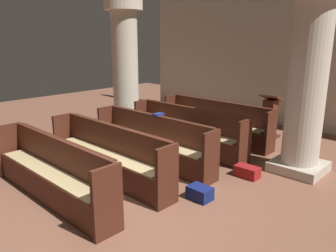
{
  "coord_description": "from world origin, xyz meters",
  "views": [
    {
      "loc": [
        3.8,
        -2.86,
        2.43
      ],
      "look_at": [
        -0.51,
        1.69,
        0.75
      ],
      "focal_mm": 35.54,
      "sensor_mm": 36.0,
      "label": 1
    }
  ],
  "objects_px": {
    "pew_row_0": "(216,120)",
    "pew_row_2": "(152,139)",
    "pew_row_3": "(108,152)",
    "kneeler_box_navy": "(200,193)",
    "kneeler_box_red": "(247,172)",
    "pillar_far_side": "(125,64)",
    "hymn_book": "(158,114)",
    "pew_row_1": "(187,129)",
    "pillar_aisle_side": "(308,77)",
    "pew_row_4": "(51,169)",
    "lectern": "(269,120)"
  },
  "relations": [
    {
      "from": "pew_row_1",
      "to": "lectern",
      "type": "relative_size",
      "value": 2.71
    },
    {
      "from": "hymn_book",
      "to": "kneeler_box_navy",
      "type": "bearing_deg",
      "value": -24.6
    },
    {
      "from": "hymn_book",
      "to": "kneeler_box_red",
      "type": "height_order",
      "value": "hymn_book"
    },
    {
      "from": "kneeler_box_navy",
      "to": "kneeler_box_red",
      "type": "relative_size",
      "value": 0.84
    },
    {
      "from": "pillar_aisle_side",
      "to": "pew_row_0",
      "type": "bearing_deg",
      "value": 166.97
    },
    {
      "from": "pew_row_4",
      "to": "pillar_far_side",
      "type": "distance_m",
      "value": 4.21
    },
    {
      "from": "pew_row_2",
      "to": "lectern",
      "type": "height_order",
      "value": "lectern"
    },
    {
      "from": "pillar_far_side",
      "to": "kneeler_box_red",
      "type": "xyz_separation_m",
      "value": [
        3.97,
        -0.53,
        -1.66
      ]
    },
    {
      "from": "pew_row_3",
      "to": "kneeler_box_navy",
      "type": "xyz_separation_m",
      "value": [
        1.65,
        0.49,
        -0.39
      ]
    },
    {
      "from": "pew_row_2",
      "to": "pew_row_3",
      "type": "bearing_deg",
      "value": -90.0
    },
    {
      "from": "kneeler_box_red",
      "to": "pew_row_2",
      "type": "bearing_deg",
      "value": -158.59
    },
    {
      "from": "pew_row_4",
      "to": "pillar_aisle_side",
      "type": "relative_size",
      "value": 0.87
    },
    {
      "from": "pew_row_0",
      "to": "pew_row_3",
      "type": "xyz_separation_m",
      "value": [
        0.0,
        -3.18,
        0.0
      ]
    },
    {
      "from": "pew_row_0",
      "to": "kneeler_box_navy",
      "type": "distance_m",
      "value": 3.18
    },
    {
      "from": "pillar_far_side",
      "to": "pew_row_2",
      "type": "bearing_deg",
      "value": -28.4
    },
    {
      "from": "pew_row_0",
      "to": "pillar_far_side",
      "type": "height_order",
      "value": "pillar_far_side"
    },
    {
      "from": "pew_row_2",
      "to": "kneeler_box_navy",
      "type": "bearing_deg",
      "value": -19.14
    },
    {
      "from": "hymn_book",
      "to": "pew_row_2",
      "type": "bearing_deg",
      "value": -87.45
    },
    {
      "from": "kneeler_box_navy",
      "to": "kneeler_box_red",
      "type": "height_order",
      "value": "kneeler_box_navy"
    },
    {
      "from": "pew_row_4",
      "to": "pew_row_2",
      "type": "bearing_deg",
      "value": 90.0
    },
    {
      "from": "pew_row_1",
      "to": "hymn_book",
      "type": "height_order",
      "value": "hymn_book"
    },
    {
      "from": "pew_row_1",
      "to": "pew_row_4",
      "type": "xyz_separation_m",
      "value": [
        0.0,
        -3.18,
        0.0
      ]
    },
    {
      "from": "pew_row_2",
      "to": "pillar_far_side",
      "type": "bearing_deg",
      "value": 151.6
    },
    {
      "from": "pew_row_0",
      "to": "pew_row_1",
      "type": "xyz_separation_m",
      "value": [
        0.0,
        -1.06,
        0.0
      ]
    },
    {
      "from": "pew_row_3",
      "to": "kneeler_box_red",
      "type": "relative_size",
      "value": 6.83
    },
    {
      "from": "pillar_far_side",
      "to": "pew_row_0",
      "type": "bearing_deg",
      "value": 22.07
    },
    {
      "from": "pillar_aisle_side",
      "to": "kneeler_box_navy",
      "type": "distance_m",
      "value": 2.8
    },
    {
      "from": "pew_row_3",
      "to": "lectern",
      "type": "distance_m",
      "value": 4.36
    },
    {
      "from": "pillar_aisle_side",
      "to": "hymn_book",
      "type": "relative_size",
      "value": 15.5
    },
    {
      "from": "pew_row_1",
      "to": "pillar_aisle_side",
      "type": "relative_size",
      "value": 0.87
    },
    {
      "from": "pew_row_3",
      "to": "pillar_far_side",
      "type": "distance_m",
      "value": 3.43
    },
    {
      "from": "pew_row_4",
      "to": "kneeler_box_navy",
      "type": "bearing_deg",
      "value": 43.2
    },
    {
      "from": "kneeler_box_navy",
      "to": "pew_row_1",
      "type": "bearing_deg",
      "value": 135.29
    },
    {
      "from": "pew_row_0",
      "to": "kneeler_box_red",
      "type": "xyz_separation_m",
      "value": [
        1.74,
        -1.44,
        -0.39
      ]
    },
    {
      "from": "pillar_aisle_side",
      "to": "pillar_far_side",
      "type": "bearing_deg",
      "value": -175.23
    },
    {
      "from": "pew_row_2",
      "to": "pillar_aisle_side",
      "type": "distance_m",
      "value": 3.06
    },
    {
      "from": "pew_row_4",
      "to": "pillar_aisle_side",
      "type": "xyz_separation_m",
      "value": [
        2.29,
        3.71,
        1.26
      ]
    },
    {
      "from": "pew_row_4",
      "to": "pew_row_0",
      "type": "bearing_deg",
      "value": 90.0
    },
    {
      "from": "pew_row_3",
      "to": "kneeler_box_navy",
      "type": "bearing_deg",
      "value": 16.49
    },
    {
      "from": "pillar_far_side",
      "to": "hymn_book",
      "type": "xyz_separation_m",
      "value": [
        2.23,
        -1.02,
        -0.8
      ]
    },
    {
      "from": "pew_row_1",
      "to": "pillar_far_side",
      "type": "bearing_deg",
      "value": 176.13
    },
    {
      "from": "pew_row_2",
      "to": "pillar_far_side",
      "type": "height_order",
      "value": "pillar_far_side"
    },
    {
      "from": "pew_row_1",
      "to": "kneeler_box_navy",
      "type": "relative_size",
      "value": 8.14
    },
    {
      "from": "pillar_aisle_side",
      "to": "kneeler_box_red",
      "type": "xyz_separation_m",
      "value": [
        -0.55,
        -0.91,
        -1.66
      ]
    },
    {
      "from": "hymn_book",
      "to": "pew_row_3",
      "type": "bearing_deg",
      "value": -89.62
    },
    {
      "from": "pew_row_2",
      "to": "pew_row_3",
      "type": "relative_size",
      "value": 1.0
    },
    {
      "from": "pillar_aisle_side",
      "to": "hymn_book",
      "type": "height_order",
      "value": "pillar_aisle_side"
    },
    {
      "from": "pew_row_1",
      "to": "kneeler_box_red",
      "type": "bearing_deg",
      "value": -12.31
    },
    {
      "from": "pew_row_1",
      "to": "pew_row_3",
      "type": "distance_m",
      "value": 2.12
    },
    {
      "from": "pew_row_0",
      "to": "pew_row_2",
      "type": "xyz_separation_m",
      "value": [
        0.0,
        -2.12,
        0.0
      ]
    }
  ]
}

